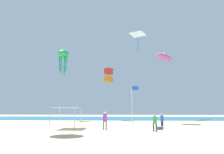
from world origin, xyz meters
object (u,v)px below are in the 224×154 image
Objects in this scene: person_central at (155,121)px; kite_box_red at (109,75)px; kite_inflatable_pink at (164,57)px; person_leftmost at (105,119)px; canopy_tent at (67,109)px; banner_flag at (133,105)px; person_near_tent at (162,119)px; kite_octopus_green at (63,55)px; cooler_box at (160,128)px; kite_diamond_white at (138,35)px.

person_central is 22.61m from kite_box_red.
kite_box_red is at bearing 156.74° from kite_inflatable_pink.
kite_inflatable_pink is at bearing 86.89° from person_leftmost.
kite_inflatable_pink reaches higher than kite_box_red.
person_leftmost is 20.63m from kite_box_red.
canopy_tent is at bearing -163.36° from person_central.
person_leftmost is 0.45× the size of banner_flag.
kite_octopus_green reaches higher than person_near_tent.
person_near_tent is 1.77m from cooler_box.
person_near_tent is at bearing 176.23° from kite_octopus_green.
person_near_tent is 6.90m from banner_flag.
canopy_tent is 10.56m from cooler_box.
kite_inflatable_pink is (8.83, 27.87, 11.50)m from banner_flag.
cooler_box is at bearing 172.80° from kite_octopus_green.
cooler_box is at bearing -57.36° from kite_diamond_white.
person_near_tent is at bearing 40.33° from person_leftmost.
canopy_tent is 0.59× the size of kite_inflatable_pink.
person_near_tent reaches higher than person_central.
person_leftmost is 0.55× the size of kite_diamond_white.
cooler_box is at bearing -32.14° from person_near_tent.
banner_flag is 1.24× the size of kite_diamond_white.
cooler_box is at bearing -149.41° from kite_inflatable_pink.
banner_flag is at bearing -99.39° from person_central.
kite_inflatable_pink is at bearing 154.37° from person_near_tent.
banner_flag is 27.74m from kite_octopus_green.
canopy_tent is at bearing 112.89° from kite_box_red.
kite_octopus_green is at bearing 149.44° from kite_inflatable_pink.
canopy_tent is 0.65× the size of kite_octopus_green.
person_leftmost is 29.73m from kite_inflatable_pink.
kite_octopus_green is at bearing -146.59° from person_near_tent.
kite_inflatable_pink is 1.69× the size of kite_diamond_white.
cooler_box is at bearing 99.67° from person_central.
banner_flag is at bearing -31.03° from person_leftmost.
person_central is 27.68m from kite_octopus_green.
kite_box_red is at bearing 110.00° from cooler_box.
canopy_tent is 1.00× the size of kite_diamond_white.
banner_flag is (2.73, -3.69, 1.38)m from person_leftmost.
kite_inflatable_pink is at bearing 54.51° from canopy_tent.
canopy_tent reaches higher than person_near_tent.
cooler_box is at bearing 144.50° from kite_box_red.
person_central is 0.58× the size of kite_box_red.
person_central is (9.52, -2.84, -1.23)m from canopy_tent.
canopy_tent is at bearing 174.31° from cooler_box.
person_near_tent is 0.29× the size of kite_inflatable_pink.
person_near_tent is 2.93× the size of cooler_box.
cooler_box is 21.55m from kite_box_red.
kite_octopus_green is 22.69m from kite_inflatable_pink.
kite_box_red reaches higher than canopy_tent.
canopy_tent is 19.07m from kite_box_red.
banner_flag is at bearing -68.39° from kite_diamond_white.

